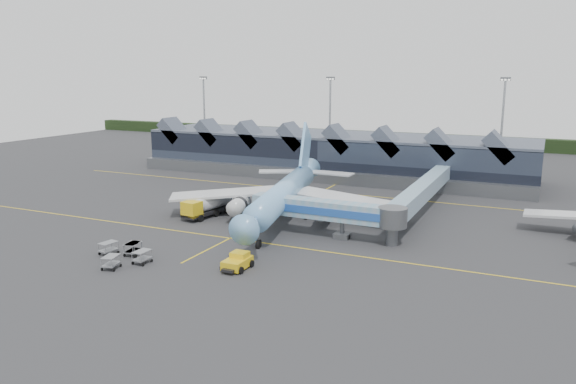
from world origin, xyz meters
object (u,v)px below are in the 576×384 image
at_px(main_airliner, 286,192).
at_px(jet_bridge, 336,212).
at_px(fuel_truck, 209,204).
at_px(pushback_tug, 237,262).

distance_m(main_airliner, jet_bridge, 13.77).
distance_m(jet_bridge, fuel_truck, 23.90).
bearing_deg(pushback_tug, main_airliner, 101.71).
bearing_deg(pushback_tug, fuel_truck, 130.02).
xyz_separation_m(main_airliner, pushback_tug, (5.19, -25.03, -3.44)).
bearing_deg(pushback_tug, jet_bridge, 70.15).
bearing_deg(main_airliner, jet_bridge, -45.64).
xyz_separation_m(main_airliner, jet_bridge, (11.49, -7.57, -0.50)).
distance_m(main_airliner, pushback_tug, 25.79).
xyz_separation_m(jet_bridge, fuel_truck, (-23.62, 3.17, -1.79)).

